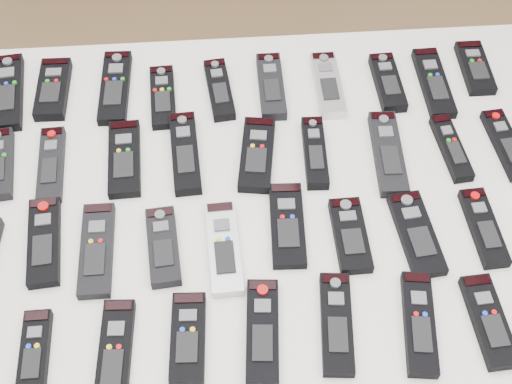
{
  "coord_description": "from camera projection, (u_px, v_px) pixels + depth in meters",
  "views": [
    {
      "loc": [
        0.08,
        -0.78,
        1.86
      ],
      "look_at": [
        0.13,
        -0.01,
        0.8
      ],
      "focal_mm": 50.0,
      "sensor_mm": 36.0,
      "label": 1
    }
  ],
  "objects": [
    {
      "name": "ground",
      "position": [
        207.0,
        363.0,
        1.96
      ],
      "size": [
        4.0,
        4.0,
        0.0
      ],
      "primitive_type": "plane",
      "color": "#96774C",
      "rests_on": "ground"
    },
    {
      "name": "table",
      "position": [
        256.0,
        216.0,
        1.37
      ],
      "size": [
        1.25,
        0.88,
        0.78
      ],
      "color": "white",
      "rests_on": "ground"
    },
    {
      "name": "remote_0",
      "position": [
        8.0,
        92.0,
        1.47
      ],
      "size": [
        0.08,
        0.21,
        0.02
      ],
      "primitive_type": "cube",
      "rotation": [
        0.0,
        0.0,
        0.1
      ],
      "color": "black",
      "rests_on": "table"
    },
    {
      "name": "remote_1",
      "position": [
        53.0,
        89.0,
        1.48
      ],
      "size": [
        0.06,
        0.16,
        0.02
      ],
      "primitive_type": "cube",
      "rotation": [
        0.0,
        0.0,
        -0.02
      ],
      "color": "black",
      "rests_on": "table"
    },
    {
      "name": "remote_2",
      "position": [
        115.0,
        87.0,
        1.48
      ],
      "size": [
        0.06,
        0.2,
        0.02
      ],
      "primitive_type": "cube",
      "rotation": [
        0.0,
        0.0,
        -0.03
      ],
      "color": "black",
      "rests_on": "table"
    },
    {
      "name": "remote_3",
      "position": [
        163.0,
        97.0,
        1.47
      ],
      "size": [
        0.06,
        0.17,
        0.02
      ],
      "primitive_type": "cube",
      "rotation": [
        0.0,
        0.0,
        0.04
      ],
      "color": "black",
      "rests_on": "table"
    },
    {
      "name": "remote_4",
      "position": [
        219.0,
        90.0,
        1.48
      ],
      "size": [
        0.06,
        0.16,
        0.02
      ],
      "primitive_type": "cube",
      "rotation": [
        0.0,
        0.0,
        0.1
      ],
      "color": "black",
      "rests_on": "table"
    },
    {
      "name": "remote_5",
      "position": [
        271.0,
        86.0,
        1.48
      ],
      "size": [
        0.05,
        0.17,
        0.02
      ],
      "primitive_type": "cube",
      "rotation": [
        0.0,
        0.0,
        -0.0
      ],
      "color": "black",
      "rests_on": "table"
    },
    {
      "name": "remote_6",
      "position": [
        328.0,
        85.0,
        1.48
      ],
      "size": [
        0.05,
        0.17,
        0.02
      ],
      "primitive_type": "cube",
      "rotation": [
        0.0,
        0.0,
        0.01
      ],
      "color": "#B7B7BC",
      "rests_on": "table"
    },
    {
      "name": "remote_7",
      "position": [
        388.0,
        83.0,
        1.49
      ],
      "size": [
        0.06,
        0.16,
        0.02
      ],
      "primitive_type": "cube",
      "rotation": [
        0.0,
        0.0,
        0.03
      ],
      "color": "black",
      "rests_on": "table"
    },
    {
      "name": "remote_8",
      "position": [
        434.0,
        83.0,
        1.49
      ],
      "size": [
        0.06,
        0.19,
        0.02
      ],
      "primitive_type": "cube",
      "rotation": [
        0.0,
        0.0,
        0.02
      ],
      "color": "black",
      "rests_on": "table"
    },
    {
      "name": "remote_9",
      "position": [
        475.0,
        68.0,
        1.51
      ],
      "size": [
        0.06,
        0.15,
        0.02
      ],
      "primitive_type": "cube",
      "rotation": [
        0.0,
        0.0,
        -0.01
      ],
      "color": "black",
      "rests_on": "table"
    },
    {
      "name": "remote_11",
      "position": [
        51.0,
        165.0,
        1.36
      ],
      "size": [
        0.05,
        0.17,
        0.02
      ],
      "primitive_type": "cube",
      "rotation": [
        0.0,
        0.0,
        0.04
      ],
      "color": "black",
      "rests_on": "table"
    },
    {
      "name": "remote_12",
      "position": [
        124.0,
        158.0,
        1.37
      ],
      "size": [
        0.07,
        0.18,
        0.02
      ],
      "primitive_type": "cube",
      "rotation": [
        0.0,
        0.0,
        0.04
      ],
      "color": "black",
      "rests_on": "table"
    },
    {
      "name": "remote_13",
      "position": [
        185.0,
        153.0,
        1.38
      ],
      "size": [
        0.06,
        0.19,
        0.02
      ],
      "primitive_type": "cube",
      "rotation": [
        0.0,
        0.0,
        0.05
      ],
      "color": "black",
      "rests_on": "table"
    },
    {
      "name": "remote_14",
      "position": [
        257.0,
        154.0,
        1.37
      ],
      "size": [
        0.09,
        0.18,
        0.02
      ],
      "primitive_type": "cube",
      "rotation": [
        0.0,
        0.0,
        -0.15
      ],
      "color": "black",
      "rests_on": "table"
    },
    {
      "name": "remote_15",
      "position": [
        315.0,
        153.0,
        1.38
      ],
      "size": [
        0.05,
        0.17,
        0.02
      ],
      "primitive_type": "cube",
      "rotation": [
        0.0,
        0.0,
        -0.04
      ],
      "color": "black",
      "rests_on": "table"
    },
    {
      "name": "remote_16",
      "position": [
        388.0,
        153.0,
        1.38
      ],
      "size": [
        0.06,
        0.2,
        0.02
      ],
      "primitive_type": "cube",
      "rotation": [
        0.0,
        0.0,
        -0.04
      ],
      "color": "black",
      "rests_on": "table"
    },
    {
      "name": "remote_17",
      "position": [
        451.0,
        148.0,
        1.38
      ],
      "size": [
        0.05,
        0.16,
        0.02
      ],
      "primitive_type": "cube",
      "rotation": [
        0.0,
        0.0,
        0.1
      ],
      "color": "black",
      "rests_on": "table"
    },
    {
      "name": "remote_18",
      "position": [
        506.0,
        144.0,
        1.39
      ],
      "size": [
        0.06,
        0.17,
        0.02
      ],
      "primitive_type": "cube",
      "rotation": [
        0.0,
        0.0,
        0.09
      ],
      "color": "black",
      "rests_on": "table"
    },
    {
      "name": "remote_20",
      "position": [
        44.0,
        242.0,
        1.26
      ],
      "size": [
        0.07,
        0.18,
        0.02
      ],
      "primitive_type": "cube",
      "rotation": [
        0.0,
        0.0,
        0.08
      ],
      "color": "black",
      "rests_on": "table"
    },
    {
      "name": "remote_21",
      "position": [
        97.0,
        250.0,
        1.25
      ],
      "size": [
        0.06,
        0.19,
        0.02
      ],
      "primitive_type": "cube",
      "rotation": [
        0.0,
        0.0,
        0.0
      ],
      "color": "black",
      "rests_on": "table"
    },
    {
      "name": "remote_22",
      "position": [
        163.0,
        247.0,
        1.25
      ],
      "size": [
        0.06,
        0.16,
        0.02
      ],
      "primitive_type": "cube",
      "rotation": [
        0.0,
        0.0,
        0.08
      ],
      "color": "black",
      "rests_on": "table"
    },
    {
      "name": "remote_23",
      "position": [
        224.0,
        248.0,
        1.25
      ],
      "size": [
        0.06,
        0.19,
        0.02
      ],
      "primitive_type": "cube",
      "rotation": [
        0.0,
        0.0,
        0.04
      ],
      "color": "#B7B7BC",
      "rests_on": "table"
    },
    {
      "name": "remote_24",
      "position": [
        287.0,
        225.0,
        1.28
      ],
      "size": [
        0.07,
        0.18,
        0.02
      ],
      "primitive_type": "cube",
      "rotation": [
        0.0,
        0.0,
        -0.04
      ],
      "color": "black",
      "rests_on": "table"
    },
    {
      "name": "remote_25",
      "position": [
        350.0,
        235.0,
        1.27
      ],
      "size": [
        0.06,
        0.15,
        0.02
      ],
      "primitive_type": "cube",
      "rotation": [
        0.0,
        0.0,
        0.02
      ],
      "color": "black",
      "rests_on": "table"
    },
    {
      "name": "remote_26",
      "position": [
        416.0,
        234.0,
        1.27
      ],
      "size": [
        0.08,
        0.18,
        0.02
      ],
      "primitive_type": "cube",
      "rotation": [
        0.0,
        0.0,
        0.1
      ],
      "color": "black",
      "rests_on": "table"
    },
    {
      "name": "remote_27",
      "position": [
        484.0,
        227.0,
        1.28
      ],
      "size": [
        0.05,
        0.16,
        0.02
      ],
      "primitive_type": "cube",
      "rotation": [
        0.0,
        0.0,
        0.05
      ],
      "color": "black",
      "rests_on": "table"
    },
    {
      "name": "remote_30",
      "position": [
        34.0,
        354.0,
        1.13
      ],
      "size": [
        0.05,
        0.15,
        0.02
      ],
      "primitive_type": "cube",
      "rotation": [
        0.0,
        0.0,
        0.01
      ],
      "color": "black",
      "rests_on": "table"
    },
    {
      "name": "remote_31",
      "position": [
        115.0,
        356.0,
        1.13
      ],
      "size": [
        0.06,
        0.19,
        0.02
      ],
      "primitive_type": "cube",
      "rotation": [
        0.0,
        0.0,
        -0.05
      ],
      "color": "black",
      "rests_on": "table"
    },
    {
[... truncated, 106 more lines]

